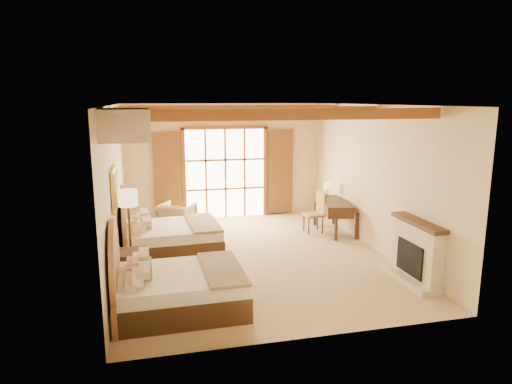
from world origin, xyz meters
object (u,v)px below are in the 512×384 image
object	(u,v)px
bed_far	(164,235)
nightstand	(131,269)
bed_near	(170,286)
desk	(335,215)
armchair	(177,218)

from	to	relation	value
bed_far	nightstand	size ratio (longest dim) A/B	3.21
bed_near	bed_far	distance (m)	2.81
bed_near	desk	distance (m)	5.55
bed_far	desk	bearing A→B (deg)	6.55
bed_near	armchair	distance (m)	4.43
bed_far	armchair	size ratio (longest dim) A/B	2.58
armchair	bed_far	bearing A→B (deg)	105.78
armchair	nightstand	bearing A→B (deg)	101.75
armchair	desk	bearing A→B (deg)	-164.02
bed_far	armchair	xyz separation A→B (m)	(0.38, 1.61, -0.04)
nightstand	desk	distance (m)	5.47
bed_near	desk	size ratio (longest dim) A/B	1.28
bed_near	bed_far	world-z (taller)	bed_far
bed_near	bed_far	xyz separation A→B (m)	(0.03, 2.81, 0.00)
bed_far	nightstand	distance (m)	1.82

